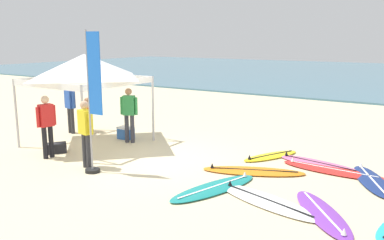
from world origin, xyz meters
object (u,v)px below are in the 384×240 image
Objects in this scene: person_blue at (70,105)px; surfboard_navy at (372,180)px; surfboard_teal at (215,188)px; banner_flag at (93,109)px; person_yellow at (86,129)px; surfboard_yellow at (270,156)px; gear_bag_near_tent at (55,148)px; person_red at (47,122)px; surfboard_pink at (318,164)px; cooler_box at (126,133)px; person_green at (129,111)px; person_orange at (88,113)px; surfboard_red at (332,170)px; canopy_tent at (85,66)px; surfboard_purple at (322,213)px; surfboard_orange at (253,171)px; surfboard_white at (267,201)px.

surfboard_navy is at bearing 2.73° from person_blue.
banner_flag reaches higher than surfboard_teal.
person_yellow is at bearing 160.79° from banner_flag.
gear_bag_near_tent is (-5.30, -2.93, 0.10)m from surfboard_yellow.
person_red is 0.50× the size of banner_flag.
cooler_box reaches higher than surfboard_pink.
person_orange is at bearing 171.19° from person_green.
surfboard_red is 5.96m from banner_flag.
person_red is (-6.77, -3.05, 0.95)m from surfboard_red.
canopy_tent is at bearing -115.35° from cooler_box.
cooler_box is (1.79, -0.05, -0.46)m from person_orange.
banner_flag is at bearing -173.67° from surfboard_purple.
person_blue reaches higher than cooler_box.
person_green and person_blue have the same top height.
person_yellow and person_blue have the same top height.
surfboard_red is at bearing -10.20° from surfboard_yellow.
banner_flag is at bearing -140.50° from surfboard_pink.
cooler_box is (-0.44, 0.30, -0.79)m from person_green.
canopy_tent is 1.18× the size of surfboard_orange.
person_red is (-6.34, -3.38, 0.95)m from surfboard_pink.
person_blue is at bearing -172.66° from surfboard_pink.
surfboard_orange is at bearing -84.35° from surfboard_yellow.
surfboard_red is at bearing 20.47° from gear_bag_near_tent.
surfboard_orange and surfboard_pink have the same top height.
surfboard_teal is at bearing -91.63° from surfboard_yellow.
person_green is 2.42m from gear_bag_near_tent.
person_orange is 4.70m from banner_flag.
canopy_tent is 1.74× the size of person_red.
person_orange is at bearing 137.29° from canopy_tent.
surfboard_purple is 1.23× the size of person_green.
surfboard_red is (1.58, 1.13, -0.00)m from surfboard_orange.
surfboard_purple is 5.51m from banner_flag.
banner_flag is (-4.18, -0.57, 1.54)m from surfboard_white.
surfboard_teal is 4.98× the size of cooler_box.
surfboard_white is at bearing -20.91° from person_green.
surfboard_teal is at bearing -25.62° from person_green.
surfboard_pink is at bearing 142.42° from surfboard_red.
person_yellow is 3.42× the size of cooler_box.
surfboard_white is (-0.15, -3.00, -0.00)m from surfboard_pink.
surfboard_red is 6.14m from person_yellow.
person_red is 2.10m from banner_flag.
banner_flag is at bearing -64.35° from person_green.
person_green is 2.85× the size of gear_bag_near_tent.
gear_bag_near_tent is (-7.98, -2.36, 0.10)m from surfboard_navy.
surfboard_pink is at bearing 64.92° from surfboard_teal.
person_green is 3.42× the size of cooler_box.
person_orange is at bearing 136.98° from person_yellow.
canopy_tent reaches higher than person_yellow.
person_red is at bearing 174.55° from banner_flag.
person_orange is at bearing 179.85° from surfboard_navy.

